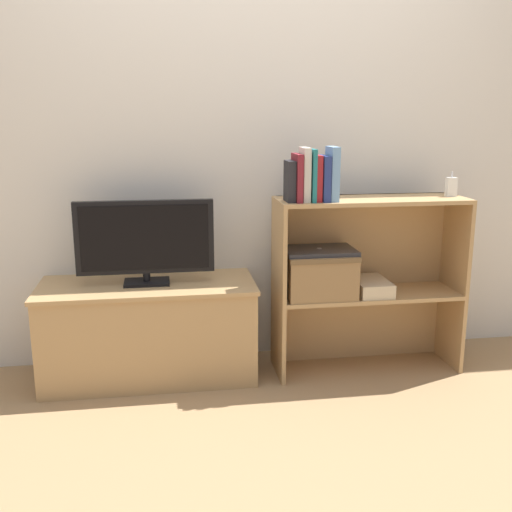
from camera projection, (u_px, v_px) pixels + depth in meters
ground_plane at (261, 387)px, 2.92m from camera, size 16.00×16.00×0.00m
wall_back at (247, 134)px, 3.09m from camera, size 10.00×0.05×2.40m
tv_stand at (149, 330)px, 2.99m from camera, size 1.06×0.46×0.49m
tv at (145, 240)px, 2.88m from camera, size 0.66×0.14×0.41m
bookshelf_lower_tier at (362, 315)px, 3.15m from camera, size 0.95×0.31×0.41m
bookshelf_upper_tier at (366, 231)px, 3.05m from camera, size 0.95×0.31×0.48m
book_charcoal at (290, 181)px, 2.81m from camera, size 0.04×0.12×0.19m
book_maroon at (297, 178)px, 2.81m from camera, size 0.03×0.15×0.22m
book_ivory at (305, 175)px, 2.81m from camera, size 0.03×0.13×0.25m
book_teal at (311, 175)px, 2.82m from camera, size 0.02×0.15×0.25m
book_crimson at (317, 178)px, 2.83m from camera, size 0.03×0.13×0.22m
book_navy at (324, 178)px, 2.83m from camera, size 0.03×0.15×0.21m
book_skyblue at (332, 174)px, 2.83m from camera, size 0.04×0.13×0.26m
baby_monitor at (451, 187)px, 3.00m from camera, size 0.05×0.03×0.12m
storage_basket_left at (319, 272)px, 2.98m from camera, size 0.35×0.28×0.22m
laptop at (319, 251)px, 2.95m from camera, size 0.35×0.24×0.02m
magazine_stack at (371, 286)px, 3.04m from camera, size 0.17×0.27×0.07m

